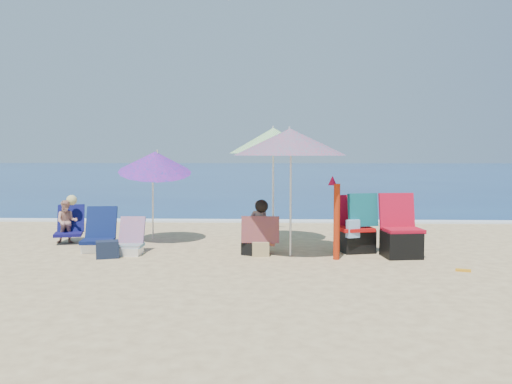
{
  "coord_description": "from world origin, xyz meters",
  "views": [
    {
      "loc": [
        0.05,
        -8.89,
        1.83
      ],
      "look_at": [
        -0.3,
        1.0,
        1.1
      ],
      "focal_mm": 37.15,
      "sensor_mm": 36.0,
      "label": 1
    }
  ],
  "objects_px": {
    "chair_rainbow": "(129,244)",
    "person_left": "(68,221)",
    "camp_chair_left": "(401,238)",
    "person_center": "(260,227)",
    "umbrella_striped": "(273,141)",
    "camp_chair_right": "(356,231)",
    "umbrella_turquoise": "(290,142)",
    "chair_navy": "(100,239)",
    "furled_umbrella": "(336,214)",
    "umbrella_blue": "(155,162)"
  },
  "relations": [
    {
      "from": "chair_rainbow",
      "to": "furled_umbrella",
      "type": "bearing_deg",
      "value": -5.31
    },
    {
      "from": "umbrella_turquoise",
      "to": "person_left",
      "type": "distance_m",
      "value": 4.9
    },
    {
      "from": "chair_navy",
      "to": "chair_rainbow",
      "type": "height_order",
      "value": "chair_navy"
    },
    {
      "from": "umbrella_turquoise",
      "to": "furled_umbrella",
      "type": "height_order",
      "value": "umbrella_turquoise"
    },
    {
      "from": "umbrella_blue",
      "to": "camp_chair_right",
      "type": "height_order",
      "value": "umbrella_blue"
    },
    {
      "from": "umbrella_striped",
      "to": "furled_umbrella",
      "type": "height_order",
      "value": "umbrella_striped"
    },
    {
      "from": "camp_chair_left",
      "to": "person_left",
      "type": "height_order",
      "value": "camp_chair_left"
    },
    {
      "from": "umbrella_blue",
      "to": "camp_chair_left",
      "type": "height_order",
      "value": "umbrella_blue"
    },
    {
      "from": "camp_chair_left",
      "to": "camp_chair_right",
      "type": "bearing_deg",
      "value": 149.96
    },
    {
      "from": "umbrella_blue",
      "to": "chair_rainbow",
      "type": "distance_m",
      "value": 1.92
    },
    {
      "from": "furled_umbrella",
      "to": "person_center",
      "type": "bearing_deg",
      "value": 160.65
    },
    {
      "from": "chair_navy",
      "to": "chair_rainbow",
      "type": "xyz_separation_m",
      "value": [
        0.64,
        -0.32,
        -0.04
      ]
    },
    {
      "from": "person_center",
      "to": "umbrella_striped",
      "type": "bearing_deg",
      "value": 78.49
    },
    {
      "from": "furled_umbrella",
      "to": "chair_rainbow",
      "type": "bearing_deg",
      "value": 174.69
    },
    {
      "from": "chair_navy",
      "to": "person_left",
      "type": "bearing_deg",
      "value": 138.32
    },
    {
      "from": "chair_navy",
      "to": "camp_chair_left",
      "type": "distance_m",
      "value": 5.52
    },
    {
      "from": "camp_chair_left",
      "to": "person_left",
      "type": "relative_size",
      "value": 1.14
    },
    {
      "from": "umbrella_blue",
      "to": "chair_navy",
      "type": "height_order",
      "value": "umbrella_blue"
    },
    {
      "from": "chair_rainbow",
      "to": "umbrella_turquoise",
      "type": "bearing_deg",
      "value": -0.75
    },
    {
      "from": "furled_umbrella",
      "to": "camp_chair_right",
      "type": "xyz_separation_m",
      "value": [
        0.46,
        0.67,
        -0.39
      ]
    },
    {
      "from": "camp_chair_left",
      "to": "camp_chair_right",
      "type": "distance_m",
      "value": 0.83
    },
    {
      "from": "chair_rainbow",
      "to": "camp_chair_left",
      "type": "height_order",
      "value": "camp_chair_left"
    },
    {
      "from": "chair_navy",
      "to": "person_center",
      "type": "xyz_separation_m",
      "value": [
        3.01,
        -0.2,
        0.27
      ]
    },
    {
      "from": "chair_rainbow",
      "to": "person_left",
      "type": "relative_size",
      "value": 0.68
    },
    {
      "from": "camp_chair_left",
      "to": "umbrella_turquoise",
      "type": "bearing_deg",
      "value": 178.6
    },
    {
      "from": "furled_umbrella",
      "to": "person_center",
      "type": "distance_m",
      "value": 1.43
    },
    {
      "from": "chair_rainbow",
      "to": "person_left",
      "type": "distance_m",
      "value": 1.97
    },
    {
      "from": "umbrella_blue",
      "to": "umbrella_turquoise",
      "type": "bearing_deg",
      "value": -24.93
    },
    {
      "from": "chair_rainbow",
      "to": "camp_chair_right",
      "type": "bearing_deg",
      "value": 4.53
    },
    {
      "from": "chair_rainbow",
      "to": "person_center",
      "type": "distance_m",
      "value": 2.39
    },
    {
      "from": "chair_rainbow",
      "to": "umbrella_blue",
      "type": "bearing_deg",
      "value": 79.82
    },
    {
      "from": "umbrella_turquoise",
      "to": "camp_chair_right",
      "type": "relative_size",
      "value": 2.08
    },
    {
      "from": "chair_navy",
      "to": "person_center",
      "type": "bearing_deg",
      "value": -3.75
    },
    {
      "from": "chair_rainbow",
      "to": "camp_chair_left",
      "type": "distance_m",
      "value": 4.86
    },
    {
      "from": "umbrella_striped",
      "to": "camp_chair_right",
      "type": "xyz_separation_m",
      "value": [
        1.54,
        -0.96,
        -1.68
      ]
    },
    {
      "from": "camp_chair_left",
      "to": "camp_chair_right",
      "type": "height_order",
      "value": "camp_chair_left"
    },
    {
      "from": "umbrella_blue",
      "to": "chair_navy",
      "type": "distance_m",
      "value": 1.9
    },
    {
      "from": "umbrella_turquoise",
      "to": "furled_umbrella",
      "type": "distance_m",
      "value": 1.49
    },
    {
      "from": "umbrella_turquoise",
      "to": "umbrella_striped",
      "type": "xyz_separation_m",
      "value": [
        -0.3,
        1.33,
        0.05
      ]
    },
    {
      "from": "furled_umbrella",
      "to": "camp_chair_right",
      "type": "relative_size",
      "value": 1.31
    },
    {
      "from": "umbrella_turquoise",
      "to": "person_left",
      "type": "bearing_deg",
      "value": 165.13
    },
    {
      "from": "camp_chair_left",
      "to": "person_left",
      "type": "xyz_separation_m",
      "value": [
        -6.44,
        1.24,
        0.11
      ]
    },
    {
      "from": "furled_umbrella",
      "to": "person_left",
      "type": "bearing_deg",
      "value": 164.15
    },
    {
      "from": "camp_chair_right",
      "to": "umbrella_striped",
      "type": "bearing_deg",
      "value": 148.02
    },
    {
      "from": "chair_rainbow",
      "to": "camp_chair_left",
      "type": "bearing_deg",
      "value": -1.01
    },
    {
      "from": "umbrella_turquoise",
      "to": "chair_navy",
      "type": "xyz_separation_m",
      "value": [
        -3.55,
        0.36,
        -1.81
      ]
    },
    {
      "from": "umbrella_turquoise",
      "to": "person_left",
      "type": "xyz_separation_m",
      "value": [
        -4.48,
        1.19,
        -1.58
      ]
    },
    {
      "from": "chair_rainbow",
      "to": "camp_chair_right",
      "type": "height_order",
      "value": "camp_chair_right"
    },
    {
      "from": "umbrella_turquoise",
      "to": "umbrella_blue",
      "type": "distance_m",
      "value": 2.98
    },
    {
      "from": "furled_umbrella",
      "to": "chair_navy",
      "type": "xyz_separation_m",
      "value": [
        -4.33,
        0.66,
        -0.58
      ]
    }
  ]
}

